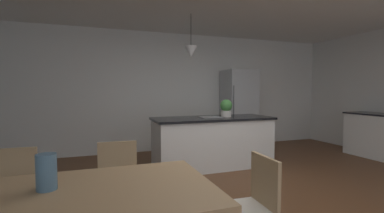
% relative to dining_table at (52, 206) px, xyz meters
% --- Properties ---
extents(ground_plane, '(10.00, 8.40, 0.04)m').
position_rel_dining_table_xyz_m(ground_plane, '(2.05, 1.09, -0.71)').
color(ground_plane, brown).
extents(wall_back_kitchen, '(10.00, 0.12, 2.70)m').
position_rel_dining_table_xyz_m(wall_back_kitchen, '(2.05, 4.35, 0.66)').
color(wall_back_kitchen, white).
rests_on(wall_back_kitchen, ground_plane).
extents(dining_table, '(2.00, 1.02, 0.75)m').
position_rel_dining_table_xyz_m(dining_table, '(0.00, 0.00, 0.00)').
color(dining_table, tan).
rests_on(dining_table, ground_plane).
extents(chair_far_right, '(0.42, 0.42, 0.87)m').
position_rel_dining_table_xyz_m(chair_far_right, '(0.45, 0.88, -0.22)').
color(chair_far_right, tan).
rests_on(chair_far_right, ground_plane).
extents(chair_far_left, '(0.42, 0.42, 0.87)m').
position_rel_dining_table_xyz_m(chair_far_left, '(-0.45, 0.88, -0.22)').
color(chair_far_left, tan).
rests_on(chair_far_left, ground_plane).
extents(chair_kitchen_end, '(0.42, 0.42, 0.87)m').
position_rel_dining_table_xyz_m(chair_kitchen_end, '(1.37, -0.00, -0.22)').
color(chair_kitchen_end, tan).
rests_on(chair_kitchen_end, ground_plane).
extents(kitchen_island, '(2.16, 0.84, 0.91)m').
position_rel_dining_table_xyz_m(kitchen_island, '(2.25, 2.66, -0.23)').
color(kitchen_island, white).
rests_on(kitchen_island, ground_plane).
extents(refrigerator, '(0.74, 0.67, 1.87)m').
position_rel_dining_table_xyz_m(refrigerator, '(3.52, 3.95, 0.24)').
color(refrigerator, '#B2B5B7').
rests_on(refrigerator, ground_plane).
extents(pendant_over_island_main, '(0.22, 0.22, 0.74)m').
position_rel_dining_table_xyz_m(pendant_over_island_main, '(1.83, 2.66, 1.36)').
color(pendant_over_island_main, black).
extents(potted_plant_on_island, '(0.22, 0.22, 0.32)m').
position_rel_dining_table_xyz_m(potted_plant_on_island, '(2.52, 2.66, 0.37)').
color(potted_plant_on_island, beige).
rests_on(potted_plant_on_island, kitchen_island).
extents(vase_on_dining_table, '(0.12, 0.12, 0.23)m').
position_rel_dining_table_xyz_m(vase_on_dining_table, '(-0.04, 0.12, 0.18)').
color(vase_on_dining_table, slate).
rests_on(vase_on_dining_table, dining_table).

